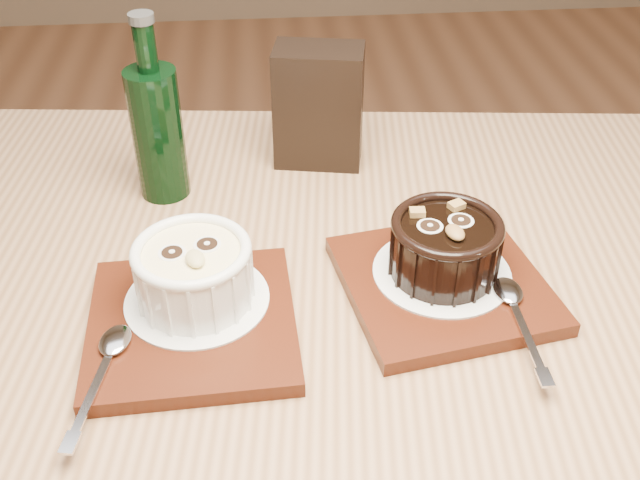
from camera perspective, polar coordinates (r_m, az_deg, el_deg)
The scene contains 11 objects.
table at distance 0.75m, azimuth -1.30°, elevation -10.87°, with size 1.27×0.92×0.75m.
tray_left at distance 0.67m, azimuth -9.69°, elevation -6.33°, with size 0.18×0.18×0.01m, color #491B0C.
doily_left at distance 0.68m, azimuth -9.33°, elevation -4.46°, with size 0.13×0.13×0.00m, color white.
ramekin_white at distance 0.66m, azimuth -9.61°, elevation -2.32°, with size 0.10×0.10×0.06m.
spoon_left at distance 0.63m, azimuth -16.32°, elevation -9.55°, with size 0.03×0.13×0.01m, color silver, non-canonical shape.
tray_right at distance 0.71m, azimuth 9.37°, elevation -3.34°, with size 0.18×0.18×0.01m, color #491B0C.
doily_right at distance 0.71m, azimuth 9.26°, elevation -2.42°, with size 0.13×0.13×0.00m, color white.
ramekin_dark at distance 0.69m, azimuth 9.52°, elevation -0.34°, with size 0.10×0.10×0.06m.
spoon_right at distance 0.68m, azimuth 14.95°, elevation -5.66°, with size 0.03×0.13×0.01m, color silver, non-canonical shape.
condiment_stand at distance 0.87m, azimuth -0.10°, elevation 10.15°, with size 0.10×0.06×0.14m, color black.
green_bottle at distance 0.82m, azimuth -12.29°, elevation 8.27°, with size 0.05×0.05×0.21m.
Camera 1 is at (-0.17, -0.77, 1.21)m, focal length 42.00 mm.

